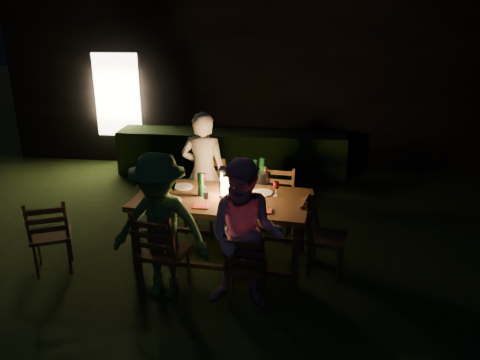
# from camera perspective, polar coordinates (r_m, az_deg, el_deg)

# --- Properties ---
(garden_envelope) EXTENTS (40.00, 40.00, 3.20)m
(garden_envelope) POSITION_cam_1_polar(r_m,az_deg,el_deg) (10.82, 3.36, 12.90)
(garden_envelope) COLOR black
(garden_envelope) RESTS_ON ground
(dining_table) EXTENTS (2.11, 1.18, 0.85)m
(dining_table) POSITION_cam_1_polar(r_m,az_deg,el_deg) (5.53, -2.27, -2.92)
(dining_table) COLOR #493018
(dining_table) RESTS_ON ground
(chair_near_left) EXTENTS (0.56, 0.59, 1.05)m
(chair_near_left) POSITION_cam_1_polar(r_m,az_deg,el_deg) (5.20, -9.24, -10.29)
(chair_near_left) COLOR #493018
(chair_near_left) RESTS_ON ground
(chair_near_right) EXTENTS (0.42, 0.45, 0.90)m
(chair_near_right) POSITION_cam_1_polar(r_m,az_deg,el_deg) (5.00, 0.75, -11.93)
(chair_near_right) COLOR #493018
(chair_near_right) RESTS_ON ground
(chair_far_left) EXTENTS (0.55, 0.58, 1.04)m
(chair_far_left) POSITION_cam_1_polar(r_m,az_deg,el_deg) (6.50, -4.40, -3.65)
(chair_far_left) COLOR #493018
(chair_far_left) RESTS_ON ground
(chair_far_right) EXTENTS (0.47, 0.50, 0.96)m
(chair_far_right) POSITION_cam_1_polar(r_m,az_deg,el_deg) (6.32, 4.36, -4.60)
(chair_far_right) COLOR #493018
(chair_far_right) RESTS_ON ground
(chair_end) EXTENTS (0.54, 0.52, 0.98)m
(chair_end) POSITION_cam_1_polar(r_m,az_deg,el_deg) (5.59, 10.27, -8.32)
(chair_end) COLOR #493018
(chair_end) RESTS_ON ground
(chair_spare) EXTENTS (0.60, 0.61, 0.99)m
(chair_spare) POSITION_cam_1_polar(r_m,az_deg,el_deg) (5.95, -21.86, -7.65)
(chair_spare) COLOR #493018
(chair_spare) RESTS_ON ground
(person_house_side) EXTENTS (0.64, 0.45, 1.68)m
(person_house_side) POSITION_cam_1_polar(r_m,az_deg,el_deg) (6.35, -4.42, 0.88)
(person_house_side) COLOR beige
(person_house_side) RESTS_ON ground
(person_opp_right) EXTENTS (0.82, 0.66, 1.59)m
(person_opp_right) POSITION_cam_1_polar(r_m,az_deg,el_deg) (4.70, 0.64, -6.83)
(person_opp_right) COLOR #D592BB
(person_opp_right) RESTS_ON ground
(person_opp_left) EXTENTS (1.08, 0.68, 1.60)m
(person_opp_left) POSITION_cam_1_polar(r_m,az_deg,el_deg) (4.93, -9.72, -5.71)
(person_opp_left) COLOR #386B35
(person_opp_left) RESTS_ON ground
(lantern) EXTENTS (0.16, 0.16, 0.35)m
(lantern) POSITION_cam_1_polar(r_m,az_deg,el_deg) (5.47, -1.67, -0.43)
(lantern) COLOR white
(lantern) RESTS_ON dining_table
(plate_far_left) EXTENTS (0.25, 0.25, 0.01)m
(plate_far_left) POSITION_cam_1_polar(r_m,az_deg,el_deg) (5.84, -7.00, -0.81)
(plate_far_left) COLOR white
(plate_far_left) RESTS_ON dining_table
(plate_near_left) EXTENTS (0.25, 0.25, 0.01)m
(plate_near_left) POSITION_cam_1_polar(r_m,az_deg,el_deg) (5.45, -8.47, -2.42)
(plate_near_left) COLOR white
(plate_near_left) RESTS_ON dining_table
(plate_far_right) EXTENTS (0.25, 0.25, 0.01)m
(plate_far_right) POSITION_cam_1_polar(r_m,az_deg,el_deg) (5.61, 2.73, -1.57)
(plate_far_right) COLOR white
(plate_far_right) RESTS_ON dining_table
(plate_near_right) EXTENTS (0.25, 0.25, 0.01)m
(plate_near_right) POSITION_cam_1_polar(r_m,az_deg,el_deg) (5.21, 1.94, -3.32)
(plate_near_right) COLOR white
(plate_near_right) RESTS_ON dining_table
(wineglass_a) EXTENTS (0.06, 0.06, 0.18)m
(wineglass_a) POSITION_cam_1_polar(r_m,az_deg,el_deg) (5.79, -4.50, -0.05)
(wineglass_a) COLOR #59070F
(wineglass_a) RESTS_ON dining_table
(wineglass_b) EXTENTS (0.06, 0.06, 0.18)m
(wineglass_b) POSITION_cam_1_polar(r_m,az_deg,el_deg) (5.57, -9.81, -1.12)
(wineglass_b) COLOR #59070F
(wineglass_b) RESTS_ON dining_table
(wineglass_c) EXTENTS (0.06, 0.06, 0.18)m
(wineglass_c) POSITION_cam_1_polar(r_m,az_deg,el_deg) (5.15, 0.19, -2.62)
(wineglass_c) COLOR #59070F
(wineglass_c) RESTS_ON dining_table
(wineglass_d) EXTENTS (0.06, 0.06, 0.18)m
(wineglass_d) POSITION_cam_1_polar(r_m,az_deg,el_deg) (5.52, 4.42, -1.07)
(wineglass_d) COLOR #59070F
(wineglass_d) RESTS_ON dining_table
(wineglass_e) EXTENTS (0.06, 0.06, 0.18)m
(wineglass_e) POSITION_cam_1_polar(r_m,az_deg,el_deg) (5.22, -4.16, -2.35)
(wineglass_e) COLOR silver
(wineglass_e) RESTS_ON dining_table
(bottle_table) EXTENTS (0.07, 0.07, 0.28)m
(bottle_table) POSITION_cam_1_polar(r_m,az_deg,el_deg) (5.51, -4.83, -0.56)
(bottle_table) COLOR #0F471E
(bottle_table) RESTS_ON dining_table
(napkin_left) EXTENTS (0.18, 0.14, 0.01)m
(napkin_left) POSITION_cam_1_polar(r_m,az_deg,el_deg) (5.24, -4.73, -3.21)
(napkin_left) COLOR red
(napkin_left) RESTS_ON dining_table
(napkin_right) EXTENTS (0.18, 0.14, 0.01)m
(napkin_right) POSITION_cam_1_polar(r_m,az_deg,el_deg) (5.12, 2.89, -3.77)
(napkin_right) COLOR red
(napkin_right) RESTS_ON dining_table
(phone) EXTENTS (0.14, 0.07, 0.01)m
(phone) POSITION_cam_1_polar(r_m,az_deg,el_deg) (5.41, -9.45, -2.71)
(phone) COLOR black
(phone) RESTS_ON dining_table
(side_table) EXTENTS (0.48, 0.48, 0.64)m
(side_table) POSITION_cam_1_polar(r_m,az_deg,el_deg) (6.44, 2.20, -1.39)
(side_table) COLOR olive
(side_table) RESTS_ON ground
(ice_bucket) EXTENTS (0.30, 0.30, 0.22)m
(ice_bucket) POSITION_cam_1_polar(r_m,az_deg,el_deg) (6.37, 2.22, 0.17)
(ice_bucket) COLOR #A5A8AD
(ice_bucket) RESTS_ON side_table
(bottle_bucket_a) EXTENTS (0.07, 0.07, 0.32)m
(bottle_bucket_a) POSITION_cam_1_polar(r_m,az_deg,el_deg) (6.32, 1.74, 0.49)
(bottle_bucket_a) COLOR #0F471E
(bottle_bucket_a) RESTS_ON side_table
(bottle_bucket_b) EXTENTS (0.07, 0.07, 0.32)m
(bottle_bucket_b) POSITION_cam_1_polar(r_m,az_deg,el_deg) (6.39, 2.70, 0.69)
(bottle_bucket_b) COLOR #0F471E
(bottle_bucket_b) RESTS_ON side_table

